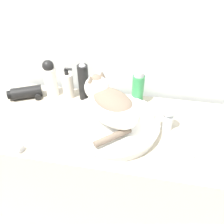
{
  "coord_description": "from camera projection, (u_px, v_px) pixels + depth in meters",
  "views": [
    {
      "loc": [
        0.15,
        -0.54,
        1.59
      ],
      "look_at": [
        0.01,
        0.22,
        0.97
      ],
      "focal_mm": 38.0,
      "sensor_mm": 36.0,
      "label": 1
    }
  ],
  "objects": [
    {
      "name": "hairspray_can_black",
      "position": [
        83.0,
        82.0,
        1.19
      ],
      "size": [
        0.05,
        0.05,
        0.21
      ],
      "color": "black",
      "rests_on": "vanity_counter"
    },
    {
      "name": "soap_bar",
      "position": [
        185.0,
        153.0,
        0.94
      ],
      "size": [
        0.06,
        0.04,
        0.02
      ],
      "color": "silver",
      "rests_on": "vanity_counter"
    },
    {
      "name": "cream_tube",
      "position": [
        7.0,
        144.0,
        0.97
      ],
      "size": [
        0.16,
        0.07,
        0.03
      ],
      "rotation": [
        0.0,
        0.0,
        -0.24
      ],
      "color": "silver",
      "rests_on": "vanity_counter"
    },
    {
      "name": "lotion_bottle_white",
      "position": [
        50.0,
        78.0,
        1.22
      ],
      "size": [
        0.06,
        0.06,
        0.2
      ],
      "color": "white",
      "rests_on": "vanity_counter"
    },
    {
      "name": "faucet",
      "position": [
        166.0,
        114.0,
        1.02
      ],
      "size": [
        0.15,
        0.06,
        0.15
      ],
      "rotation": [
        0.0,
        0.0,
        -2.95
      ],
      "color": "silver",
      "rests_on": "vanity_counter"
    },
    {
      "name": "hair_dryer",
      "position": [
        27.0,
        93.0,
        1.24
      ],
      "size": [
        0.18,
        0.14,
        0.06
      ],
      "rotation": [
        0.0,
        0.0,
        3.62
      ],
      "color": "black",
      "rests_on": "vanity_counter"
    },
    {
      "name": "soap_pump_bottle",
      "position": [
        68.0,
        85.0,
        1.22
      ],
      "size": [
        0.06,
        0.06,
        0.17
      ],
      "color": "silver",
      "rests_on": "vanity_counter"
    },
    {
      "name": "vanity_counter",
      "position": [
        112.0,
        181.0,
        1.36
      ],
      "size": [
        1.17,
        0.52,
        0.87
      ],
      "color": "#B2A893",
      "rests_on": "ground_plane"
    },
    {
      "name": "sink_basin",
      "position": [
        113.0,
        124.0,
        1.05
      ],
      "size": [
        0.42,
        0.42,
        0.05
      ],
      "color": "white",
      "rests_on": "vanity_counter"
    },
    {
      "name": "shampoo_bottle_tall",
      "position": [
        138.0,
        89.0,
        1.16
      ],
      "size": [
        0.06,
        0.06,
        0.19
      ],
      "color": "#338C4C",
      "rests_on": "vanity_counter"
    },
    {
      "name": "wall_back",
      "position": [
        124.0,
        28.0,
        1.12
      ],
      "size": [
        8.0,
        0.05,
        2.4
      ],
      "color": "silver",
      "rests_on": "ground_plane"
    },
    {
      "name": "cat",
      "position": [
        110.0,
        103.0,
        1.0
      ],
      "size": [
        0.32,
        0.34,
        0.18
      ],
      "rotation": [
        0.0,
        0.0,
        2.43
      ],
      "color": "silver",
      "rests_on": "sink_basin"
    }
  ]
}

